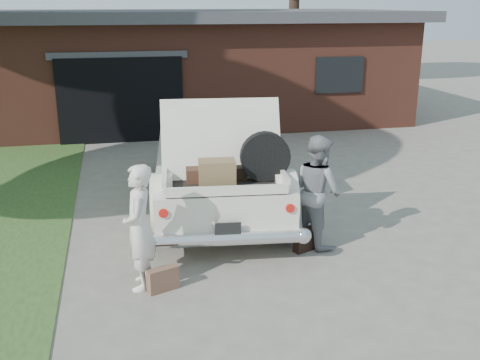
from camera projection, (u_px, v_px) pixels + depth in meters
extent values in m
plane|color=gray|center=(250.00, 269.00, 7.74)|extent=(90.00, 90.00, 0.00)
cube|color=brown|center=(196.00, 68.00, 18.20)|extent=(12.00, 7.00, 3.00)
cube|color=#4C4C51|center=(195.00, 15.00, 17.71)|extent=(12.80, 7.80, 0.30)
cube|color=black|center=(121.00, 100.00, 14.59)|extent=(3.20, 0.30, 2.20)
cube|color=#4C4C51|center=(118.00, 55.00, 14.18)|extent=(3.50, 0.12, 0.18)
cube|color=black|center=(339.00, 75.00, 15.63)|extent=(1.40, 0.08, 1.00)
cylinder|color=#38281E|center=(294.00, 14.00, 23.76)|extent=(0.44, 0.44, 6.12)
cube|color=white|center=(214.00, 168.00, 10.14)|extent=(2.56, 5.44, 0.68)
cube|color=#A89F94|center=(213.00, 132.00, 10.25)|extent=(1.95, 2.28, 0.55)
cube|color=black|center=(210.00, 122.00, 11.21)|extent=(1.63, 0.26, 0.46)
cube|color=black|center=(217.00, 146.00, 9.31)|extent=(1.63, 0.26, 0.46)
cylinder|color=black|center=(162.00, 223.00, 8.44)|extent=(0.31, 0.71, 0.69)
cylinder|color=black|center=(282.00, 218.00, 8.63)|extent=(0.31, 0.71, 0.69)
cylinder|color=black|center=(165.00, 160.00, 11.82)|extent=(0.31, 0.71, 0.69)
cylinder|color=black|center=(252.00, 157.00, 12.02)|extent=(0.31, 0.71, 0.69)
cylinder|color=silver|center=(228.00, 239.00, 7.67)|extent=(2.16, 0.43, 0.19)
cylinder|color=#A5140F|center=(163.00, 212.00, 7.53)|extent=(0.14, 0.12, 0.13)
cylinder|color=#A5140F|center=(290.00, 207.00, 7.71)|extent=(0.14, 0.12, 0.13)
cube|color=black|center=(228.00, 229.00, 7.60)|extent=(0.36, 0.06, 0.18)
cube|color=black|center=(223.00, 182.00, 8.14)|extent=(1.75, 1.33, 0.04)
cube|color=white|center=(165.00, 177.00, 8.02)|extent=(0.19, 1.16, 0.19)
cube|color=white|center=(281.00, 173.00, 8.19)|extent=(0.19, 1.16, 0.19)
cube|color=white|center=(227.00, 191.00, 7.57)|extent=(1.68, 0.25, 0.13)
cube|color=white|center=(221.00, 139.00, 8.28)|extent=(1.81, 0.72, 1.12)
cube|color=#4F2F22|center=(207.00, 173.00, 8.16)|extent=(0.65, 0.46, 0.20)
cube|color=olive|center=(217.00, 172.00, 7.92)|extent=(0.55, 0.39, 0.36)
cube|color=black|center=(225.00, 172.00, 8.24)|extent=(0.66, 0.47, 0.19)
cylinder|color=black|center=(265.00, 157.00, 8.03)|extent=(0.73, 0.25, 0.72)
imported|color=white|center=(139.00, 228.00, 7.03)|extent=(0.46, 0.64, 1.63)
imported|color=gray|center=(318.00, 190.00, 8.33)|extent=(0.85, 0.97, 1.69)
cube|color=brown|center=(163.00, 279.00, 7.11)|extent=(0.42, 0.26, 0.31)
cube|color=black|center=(307.00, 239.00, 8.29)|extent=(0.46, 0.31, 0.34)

